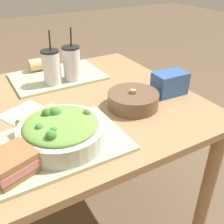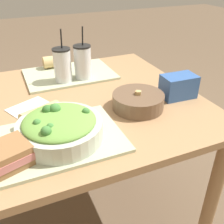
{
  "view_description": "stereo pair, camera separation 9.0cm",
  "coord_description": "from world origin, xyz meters",
  "px_view_note": "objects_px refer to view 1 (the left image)",
  "views": [
    {
      "loc": [
        -0.3,
        -0.94,
        1.25
      ],
      "look_at": [
        0.09,
        -0.27,
        0.79
      ],
      "focal_mm": 42.0,
      "sensor_mm": 36.0,
      "label": 1
    },
    {
      "loc": [
        -0.22,
        -0.98,
        1.25
      ],
      "look_at": [
        0.09,
        -0.27,
        0.79
      ],
      "focal_mm": 42.0,
      "sensor_mm": 36.0,
      "label": 2
    }
  ],
  "objects_px": {
    "drink_cup_dark": "(52,68)",
    "chip_bag": "(170,83)",
    "drink_cup_red": "(72,64)",
    "napkin_folded": "(23,112)",
    "salad_bowl": "(61,130)",
    "baguette_far": "(40,64)",
    "baguette_near": "(39,119)",
    "sandwich_near": "(13,163)",
    "soup_bowl": "(133,99)"
  },
  "relations": [
    {
      "from": "sandwich_near",
      "to": "baguette_near",
      "type": "height_order",
      "value": "same"
    },
    {
      "from": "sandwich_near",
      "to": "drink_cup_red",
      "type": "distance_m",
      "value": 0.66
    },
    {
      "from": "drink_cup_dark",
      "to": "chip_bag",
      "type": "distance_m",
      "value": 0.55
    },
    {
      "from": "salad_bowl",
      "to": "napkin_folded",
      "type": "distance_m",
      "value": 0.29
    },
    {
      "from": "soup_bowl",
      "to": "chip_bag",
      "type": "bearing_deg",
      "value": 5.42
    },
    {
      "from": "salad_bowl",
      "to": "soup_bowl",
      "type": "xyz_separation_m",
      "value": [
        0.34,
        0.1,
        -0.02
      ]
    },
    {
      "from": "salad_bowl",
      "to": "baguette_far",
      "type": "xyz_separation_m",
      "value": [
        0.13,
        0.67,
        -0.01
      ]
    },
    {
      "from": "soup_bowl",
      "to": "drink_cup_red",
      "type": "distance_m",
      "value": 0.39
    },
    {
      "from": "salad_bowl",
      "to": "baguette_far",
      "type": "distance_m",
      "value": 0.68
    },
    {
      "from": "soup_bowl",
      "to": "chip_bag",
      "type": "distance_m",
      "value": 0.21
    },
    {
      "from": "salad_bowl",
      "to": "drink_cup_dark",
      "type": "height_order",
      "value": "drink_cup_dark"
    },
    {
      "from": "soup_bowl",
      "to": "sandwich_near",
      "type": "height_order",
      "value": "soup_bowl"
    },
    {
      "from": "baguette_near",
      "to": "sandwich_near",
      "type": "bearing_deg",
      "value": 123.65
    },
    {
      "from": "salad_bowl",
      "to": "napkin_folded",
      "type": "height_order",
      "value": "salad_bowl"
    },
    {
      "from": "baguette_far",
      "to": "salad_bowl",
      "type": "bearing_deg",
      "value": 168.21
    },
    {
      "from": "drink_cup_dark",
      "to": "drink_cup_red",
      "type": "xyz_separation_m",
      "value": [
        0.1,
        0.0,
        0.0
      ]
    },
    {
      "from": "baguette_near",
      "to": "baguette_far",
      "type": "relative_size",
      "value": 1.49
    },
    {
      "from": "baguette_near",
      "to": "chip_bag",
      "type": "bearing_deg",
      "value": -111.97
    },
    {
      "from": "baguette_near",
      "to": "chip_bag",
      "type": "xyz_separation_m",
      "value": [
        0.59,
        -0.01,
        0.01
      ]
    },
    {
      "from": "salad_bowl",
      "to": "baguette_near",
      "type": "xyz_separation_m",
      "value": [
        -0.04,
        0.12,
        -0.01
      ]
    },
    {
      "from": "sandwich_near",
      "to": "chip_bag",
      "type": "height_order",
      "value": "chip_bag"
    },
    {
      "from": "baguette_near",
      "to": "drink_cup_dark",
      "type": "height_order",
      "value": "drink_cup_dark"
    },
    {
      "from": "baguette_near",
      "to": "chip_bag",
      "type": "height_order",
      "value": "chip_bag"
    },
    {
      "from": "baguette_near",
      "to": "drink_cup_red",
      "type": "relative_size",
      "value": 0.64
    },
    {
      "from": "baguette_near",
      "to": "napkin_folded",
      "type": "distance_m",
      "value": 0.16
    },
    {
      "from": "salad_bowl",
      "to": "baguette_near",
      "type": "bearing_deg",
      "value": 106.55
    },
    {
      "from": "napkin_folded",
      "to": "baguette_near",
      "type": "bearing_deg",
      "value": -79.37
    },
    {
      "from": "salad_bowl",
      "to": "napkin_folded",
      "type": "xyz_separation_m",
      "value": [
        -0.07,
        0.28,
        -0.05
      ]
    },
    {
      "from": "salad_bowl",
      "to": "baguette_far",
      "type": "relative_size",
      "value": 2.59
    },
    {
      "from": "soup_bowl",
      "to": "sandwich_near",
      "type": "xyz_separation_m",
      "value": [
        -0.51,
        -0.16,
        0.01
      ]
    },
    {
      "from": "salad_bowl",
      "to": "chip_bag",
      "type": "height_order",
      "value": "salad_bowl"
    },
    {
      "from": "napkin_folded",
      "to": "salad_bowl",
      "type": "bearing_deg",
      "value": -76.69
    },
    {
      "from": "soup_bowl",
      "to": "drink_cup_red",
      "type": "bearing_deg",
      "value": 107.36
    },
    {
      "from": "sandwich_near",
      "to": "baguette_far",
      "type": "bearing_deg",
      "value": 49.77
    },
    {
      "from": "baguette_far",
      "to": "drink_cup_red",
      "type": "distance_m",
      "value": 0.23
    },
    {
      "from": "drink_cup_red",
      "to": "chip_bag",
      "type": "distance_m",
      "value": 0.47
    },
    {
      "from": "salad_bowl",
      "to": "drink_cup_dark",
      "type": "relative_size",
      "value": 1.12
    },
    {
      "from": "sandwich_near",
      "to": "chip_bag",
      "type": "xyz_separation_m",
      "value": [
        0.72,
        0.18,
        0.01
      ]
    },
    {
      "from": "sandwich_near",
      "to": "drink_cup_red",
      "type": "height_order",
      "value": "drink_cup_red"
    },
    {
      "from": "baguette_far",
      "to": "chip_bag",
      "type": "distance_m",
      "value": 0.7
    },
    {
      "from": "baguette_near",
      "to": "drink_cup_dark",
      "type": "bearing_deg",
      "value": -47.43
    },
    {
      "from": "sandwich_near",
      "to": "drink_cup_dark",
      "type": "relative_size",
      "value": 0.62
    },
    {
      "from": "soup_bowl",
      "to": "napkin_folded",
      "type": "distance_m",
      "value": 0.45
    },
    {
      "from": "drink_cup_red",
      "to": "napkin_folded",
      "type": "bearing_deg",
      "value": -147.54
    },
    {
      "from": "drink_cup_red",
      "to": "napkin_folded",
      "type": "height_order",
      "value": "drink_cup_red"
    },
    {
      "from": "salad_bowl",
      "to": "sandwich_near",
      "type": "xyz_separation_m",
      "value": [
        -0.17,
        -0.07,
        -0.01
      ]
    },
    {
      "from": "soup_bowl",
      "to": "drink_cup_dark",
      "type": "relative_size",
      "value": 0.84
    },
    {
      "from": "chip_bag",
      "to": "salad_bowl",
      "type": "bearing_deg",
      "value": -165.53
    },
    {
      "from": "drink_cup_dark",
      "to": "chip_bag",
      "type": "height_order",
      "value": "drink_cup_dark"
    },
    {
      "from": "drink_cup_dark",
      "to": "napkin_folded",
      "type": "height_order",
      "value": "drink_cup_dark"
    }
  ]
}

